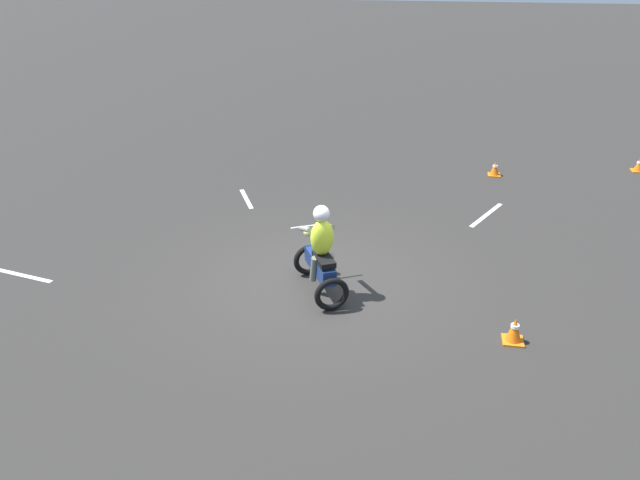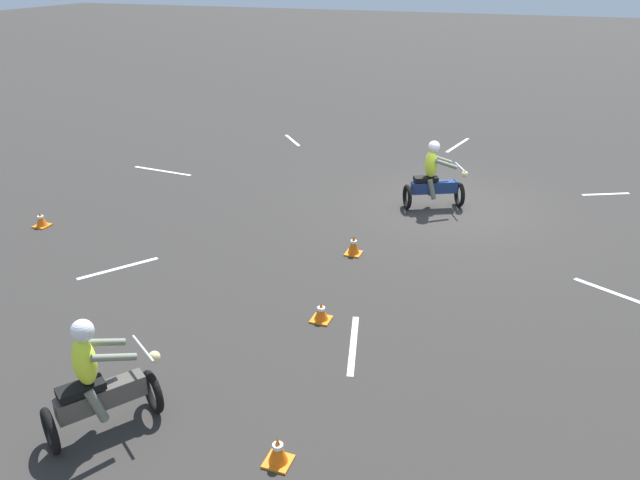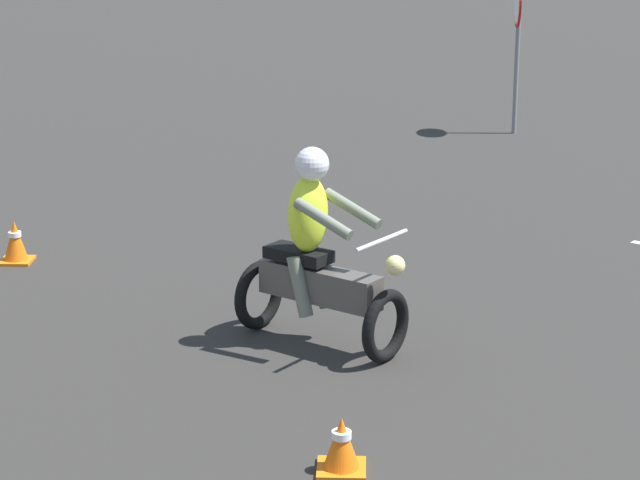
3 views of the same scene
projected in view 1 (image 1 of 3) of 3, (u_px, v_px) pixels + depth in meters
ground_plane at (318, 281)px, 11.32m from camera, size 120.00×120.00×0.00m
motorcycle_rider_foreground at (321, 255)px, 10.64m from camera, size 1.52×1.18×1.66m
traffic_cone_near_right at (514, 331)px, 9.52m from camera, size 0.32×0.32×0.41m
traffic_cone_mid_center at (639, 165)px, 16.64m from camera, size 0.32×0.32×0.36m
traffic_cone_far_center at (495, 169)px, 16.34m from camera, size 0.32×0.32×0.38m
lane_stripe_nw at (486, 215)px, 14.04m from camera, size 1.50×0.83×0.01m
lane_stripe_sw at (246, 199)px, 14.92m from camera, size 1.18×0.65×0.01m
lane_stripe_s at (11, 272)px, 11.60m from camera, size 0.49×1.90×0.01m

